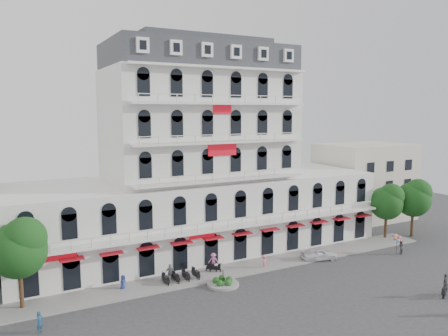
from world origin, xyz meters
TOP-DOWN VIEW (x-y plane):
  - ground at (0.00, 0.00)m, footprint 120.00×120.00m
  - sidewalk at (0.00, 9.00)m, footprint 53.00×4.00m
  - main_building at (0.00, 18.00)m, footprint 45.00×15.00m
  - flank_building_east at (30.00, 20.00)m, footprint 14.00×10.00m
  - traffic_island at (-3.00, 6.00)m, footprint 3.20×3.20m
  - parked_scooter_row at (-6.35, 8.80)m, footprint 4.40×1.80m
  - tree_west_inner at (-20.95, 9.48)m, footprint 4.76×4.76m
  - tree_east_inner at (24.05, 9.98)m, footprint 4.40×4.37m
  - tree_east_outer at (28.05, 8.98)m, footprint 4.65×4.65m
  - parked_car at (10.34, 7.43)m, footprint 4.51×2.78m
  - rider_northeast at (14.08, -6.02)m, footprint 1.58×0.98m
  - rider_center at (-2.33, 9.50)m, footprint 1.39×1.22m
  - pedestrian_left at (-12.09, 9.50)m, footprint 0.86×0.75m
  - pedestrian_mid at (-7.24, 9.50)m, footprint 1.11×0.74m
  - pedestrian_right at (3.12, 7.98)m, footprint 1.16×0.93m
  - pedestrian_far at (-20.00, 4.35)m, footprint 0.75×0.73m
  - balloon_vendor at (20.26, 4.47)m, footprint 1.46×1.35m

SIDE VIEW (x-z plane):
  - ground at x=0.00m, z-range 0.00..0.00m
  - parked_scooter_row at x=-6.35m, z-range -0.55..0.55m
  - sidewalk at x=0.00m, z-range 0.00..0.16m
  - traffic_island at x=-3.00m, z-range -0.54..1.06m
  - parked_car at x=10.34m, z-range 0.00..1.43m
  - pedestrian_left at x=-12.09m, z-range 0.00..1.50m
  - pedestrian_right at x=3.12m, z-range 0.00..1.57m
  - pedestrian_far at x=-20.00m, z-range 0.00..1.74m
  - pedestrian_mid at x=-7.24m, z-range 0.00..1.76m
  - rider_northeast at x=14.08m, z-range 0.00..2.25m
  - rider_center at x=-2.33m, z-range 0.06..2.26m
  - balloon_vendor at x=20.26m, z-range 0.04..2.49m
  - tree_east_inner at x=24.05m, z-range 1.43..9.00m
  - tree_east_outer at x=28.05m, z-range 1.52..9.58m
  - tree_west_inner at x=-20.95m, z-range 1.56..9.81m
  - flank_building_east at x=30.00m, z-range 0.00..12.00m
  - main_building at x=0.00m, z-range -2.94..22.86m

